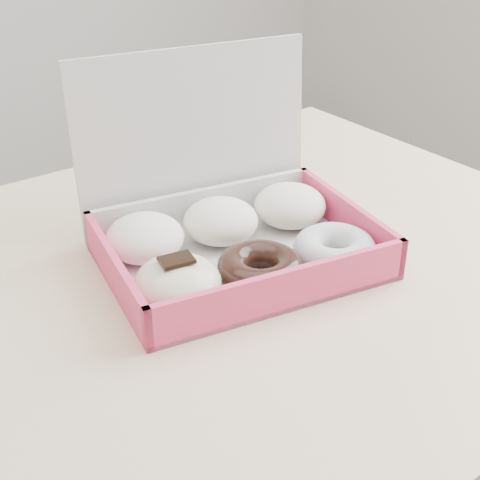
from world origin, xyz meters
TOP-DOWN VIEW (x-y plane):
  - table at (0.00, 0.00)m, footprint 1.20×0.80m
  - donut_box at (0.11, 0.01)m, footprint 0.37×0.33m

SIDE VIEW (x-z plane):
  - table at x=0.00m, z-range 0.30..1.05m
  - donut_box at x=0.11m, z-range 0.67..0.91m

